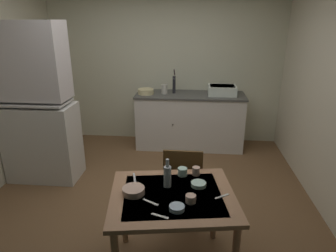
{
  "coord_description": "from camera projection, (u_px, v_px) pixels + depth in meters",
  "views": [
    {
      "loc": [
        0.5,
        -3.01,
        2.05
      ],
      "look_at": [
        0.23,
        0.01,
        0.96
      ],
      "focal_mm": 31.68,
      "sensor_mm": 36.0,
      "label": 1
    }
  ],
  "objects": [
    {
      "name": "glass_bottle",
      "position": [
        167.0,
        176.0,
        2.44
      ],
      "size": [
        0.06,
        0.06,
        0.25
      ],
      "color": "#B7BCC1",
      "rests_on": "dining_table"
    },
    {
      "name": "table_knife",
      "position": [
        134.0,
        178.0,
        2.59
      ],
      "size": [
        0.06,
        0.17,
        0.0
      ],
      "primitive_type": "cube",
      "rotation": [
        0.0,
        0.0,
        1.84
      ],
      "color": "silver",
      "rests_on": "dining_table"
    },
    {
      "name": "mug_dark",
      "position": [
        182.0,
        172.0,
        2.63
      ],
      "size": [
        0.08,
        0.08,
        0.07
      ],
      "primitive_type": "cylinder",
      "color": "#ADD1C1",
      "rests_on": "dining_table"
    },
    {
      "name": "serving_spoon",
      "position": [
        160.0,
        216.0,
        2.09
      ],
      "size": [
        0.13,
        0.06,
        0.0
      ],
      "primitive_type": "cube",
      "rotation": [
        0.0,
        0.0,
        5.95
      ],
      "color": "beige",
      "rests_on": "dining_table"
    },
    {
      "name": "teaspoon_near_bowl",
      "position": [
        222.0,
        196.0,
        2.32
      ],
      "size": [
        0.12,
        0.09,
        0.0
      ],
      "primitive_type": "cube",
      "rotation": [
        0.0,
        0.0,
        0.6
      ],
      "color": "beige",
      "rests_on": "dining_table"
    },
    {
      "name": "sink_basin",
      "position": [
        222.0,
        90.0,
        4.73
      ],
      "size": [
        0.44,
        0.34,
        0.15
      ],
      "color": "silver",
      "rests_on": "counter_cabinet"
    },
    {
      "name": "dining_table",
      "position": [
        173.0,
        205.0,
        2.39
      ],
      "size": [
        1.1,
        0.96,
        0.74
      ],
      "color": "#9E6E4E",
      "rests_on": "ground"
    },
    {
      "name": "ground_plane",
      "position": [
        149.0,
        200.0,
        3.55
      ],
      "size": [
        5.04,
        5.04,
        0.0
      ],
      "primitive_type": "plane",
      "color": "brown"
    },
    {
      "name": "teaspoon_by_cup",
      "position": [
        151.0,
        202.0,
        2.25
      ],
      "size": [
        0.13,
        0.09,
        0.0
      ],
      "primitive_type": "cube",
      "rotation": [
        0.0,
        0.0,
        5.76
      ],
      "color": "beige",
      "rests_on": "dining_table"
    },
    {
      "name": "counter_cabinet",
      "position": [
        190.0,
        120.0,
        4.96
      ],
      "size": [
        1.77,
        0.64,
        0.91
      ],
      "color": "silver",
      "rests_on": "ground"
    },
    {
      "name": "serving_bowl_wide",
      "position": [
        199.0,
        184.0,
        2.47
      ],
      "size": [
        0.13,
        0.13,
        0.03
      ],
      "primitive_type": "cylinder",
      "color": "#ADD1C1",
      "rests_on": "dining_table"
    },
    {
      "name": "hand_pump",
      "position": [
        174.0,
        83.0,
        4.81
      ],
      "size": [
        0.05,
        0.27,
        0.39
      ],
      "color": "#232328",
      "rests_on": "counter_cabinet"
    },
    {
      "name": "teacup_cream",
      "position": [
        196.0,
        171.0,
        2.64
      ],
      "size": [
        0.07,
        0.07,
        0.08
      ],
      "primitive_type": "cylinder",
      "color": "tan",
      "rests_on": "dining_table"
    },
    {
      "name": "stoneware_crock",
      "position": [
        164.0,
        89.0,
        4.8
      ],
      "size": [
        0.1,
        0.1,
        0.15
      ],
      "primitive_type": "cylinder",
      "color": "beige",
      "rests_on": "counter_cabinet"
    },
    {
      "name": "soup_bowl_small",
      "position": [
        177.0,
        208.0,
        2.16
      ],
      "size": [
        0.11,
        0.11,
        0.03
      ],
      "primitive_type": "cylinder",
      "color": "#9EB2C6",
      "rests_on": "dining_table"
    },
    {
      "name": "chair_far_side",
      "position": [
        183.0,
        182.0,
        3.04
      ],
      "size": [
        0.41,
        0.41,
        0.88
      ],
      "color": "#4B351A",
      "rests_on": "ground"
    },
    {
      "name": "wall_back",
      "position": [
        165.0,
        67.0,
        5.06
      ],
      "size": [
        4.0,
        0.1,
        2.57
      ],
      "primitive_type": "cube",
      "color": "beige",
      "rests_on": "ground"
    },
    {
      "name": "mixing_bowl_counter",
      "position": [
        146.0,
        91.0,
        4.8
      ],
      "size": [
        0.26,
        0.26,
        0.08
      ],
      "primitive_type": "cylinder",
      "color": "beige",
      "rests_on": "counter_cabinet"
    },
    {
      "name": "mug_tall",
      "position": [
        191.0,
        199.0,
        2.24
      ],
      "size": [
        0.08,
        0.08,
        0.06
      ],
      "primitive_type": "cylinder",
      "color": "tan",
      "rests_on": "dining_table"
    },
    {
      "name": "hutch_cabinet",
      "position": [
        38.0,
        110.0,
        3.78
      ],
      "size": [
        0.9,
        0.49,
        2.05
      ],
      "color": "silver",
      "rests_on": "ground"
    },
    {
      "name": "sauce_dish",
      "position": [
        134.0,
        191.0,
        2.36
      ],
      "size": [
        0.18,
        0.18,
        0.05
      ],
      "primitive_type": "cylinder",
      "color": "tan",
      "rests_on": "dining_table"
    }
  ]
}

